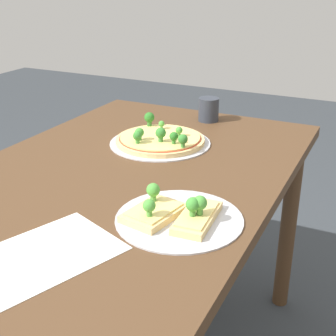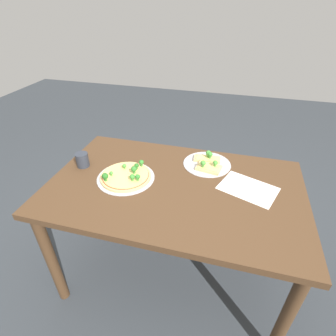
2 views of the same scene
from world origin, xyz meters
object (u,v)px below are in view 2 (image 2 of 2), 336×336
(drinking_cup, at_px, (82,160))
(pizza_tray_slice, at_px, (208,163))
(dining_table, at_px, (174,198))
(pizza_tray_whole, at_px, (126,176))

(drinking_cup, bearing_deg, pizza_tray_slice, -164.05)
(dining_table, xyz_separation_m, pizza_tray_slice, (-0.15, -0.25, 0.11))
(drinking_cup, bearing_deg, dining_table, 176.02)
(dining_table, relative_size, pizza_tray_whole, 4.26)
(pizza_tray_slice, relative_size, drinking_cup, 3.37)
(pizza_tray_whole, relative_size, pizza_tray_slice, 1.12)
(pizza_tray_whole, bearing_deg, drinking_cup, -9.35)
(pizza_tray_whole, xyz_separation_m, pizza_tray_slice, (-0.42, -0.25, -0.00))
(pizza_tray_whole, xyz_separation_m, drinking_cup, (0.30, -0.05, 0.03))
(pizza_tray_slice, bearing_deg, drinking_cup, 15.95)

